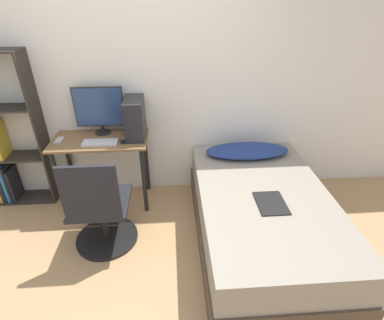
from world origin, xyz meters
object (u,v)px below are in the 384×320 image
at_px(keyboard, 100,143).
at_px(pc_tower, 135,118).
at_px(bed, 262,217).
at_px(monitor, 99,109).
at_px(office_chair, 101,214).

xyz_separation_m(keyboard, pc_tower, (0.34, 0.15, 0.19)).
relative_size(bed, keyboard, 5.63).
bearing_deg(pc_tower, monitor, 163.83).
bearing_deg(bed, pc_tower, 147.14).
bearing_deg(office_chair, bed, -1.21).
relative_size(bed, pc_tower, 4.84).
xyz_separation_m(bed, keyboard, (-1.51, 0.61, 0.52)).
xyz_separation_m(office_chair, pc_tower, (0.29, 0.73, 0.62)).
height_order(bed, pc_tower, pc_tower).
height_order(office_chair, keyboard, office_chair).
xyz_separation_m(bed, pc_tower, (-1.17, 0.76, 0.71)).
bearing_deg(monitor, pc_tower, -16.17).
relative_size(office_chair, monitor, 1.91).
relative_size(keyboard, pc_tower, 0.86).
bearing_deg(monitor, bed, -29.34).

